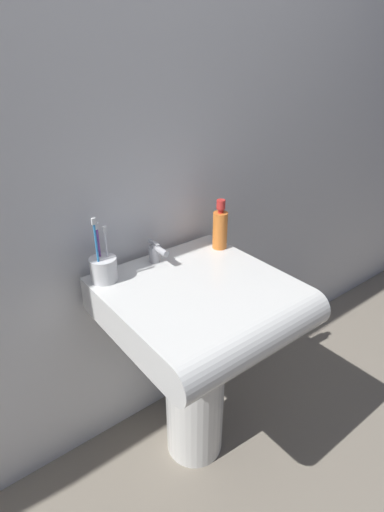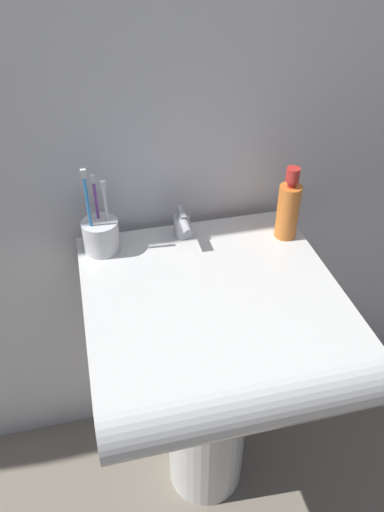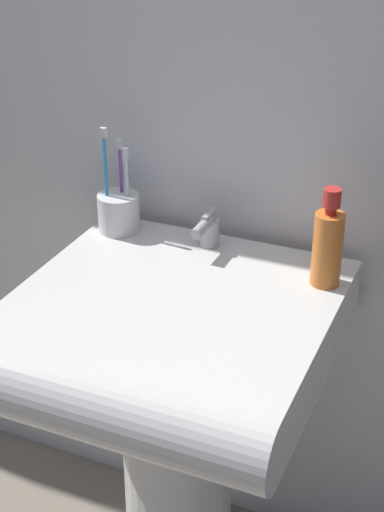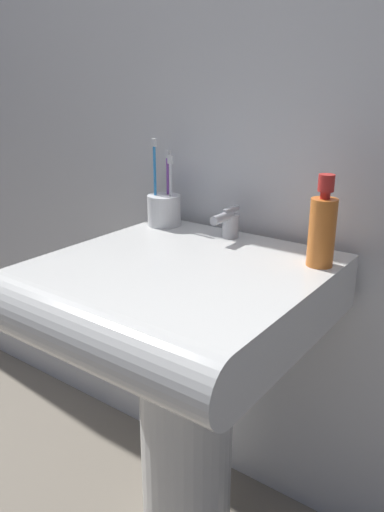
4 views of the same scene
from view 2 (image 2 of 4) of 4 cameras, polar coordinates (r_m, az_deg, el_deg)
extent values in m
plane|color=gray|center=(1.70, 1.52, -23.35)|extent=(6.00, 6.00, 0.00)
cube|color=white|center=(1.16, -1.60, 23.13)|extent=(5.00, 0.05, 2.40)
cylinder|color=white|center=(1.43, 1.74, -17.08)|extent=(0.22, 0.22, 0.64)
cube|color=white|center=(1.14, 2.10, -5.89)|extent=(0.56, 0.52, 0.12)
cylinder|color=white|center=(0.98, 6.24, -16.06)|extent=(0.56, 0.12, 0.12)
cylinder|color=#B7B7BC|center=(1.24, -1.18, 3.39)|extent=(0.04, 0.04, 0.06)
cylinder|color=#B7B7BC|center=(1.19, -0.80, 3.54)|extent=(0.02, 0.07, 0.02)
cube|color=#B7B7BC|center=(1.22, -1.20, 4.97)|extent=(0.01, 0.06, 0.01)
cylinder|color=white|center=(1.21, -10.36, 2.28)|extent=(0.09, 0.09, 0.08)
cylinder|color=#338CD8|center=(1.16, -11.65, 4.67)|extent=(0.01, 0.01, 0.19)
cube|color=white|center=(1.11, -12.32, 9.18)|extent=(0.01, 0.01, 0.02)
cylinder|color=white|center=(1.18, -9.71, 4.49)|extent=(0.01, 0.01, 0.15)
cube|color=white|center=(1.14, -10.14, 8.00)|extent=(0.01, 0.01, 0.02)
cylinder|color=purple|center=(1.19, -10.73, 4.91)|extent=(0.01, 0.01, 0.16)
cube|color=white|center=(1.15, -11.24, 8.64)|extent=(0.01, 0.01, 0.02)
cylinder|color=orange|center=(1.24, 10.89, 4.99)|extent=(0.05, 0.05, 0.14)
cylinder|color=red|center=(1.20, 11.32, 8.10)|extent=(0.02, 0.02, 0.01)
cylinder|color=red|center=(1.19, 11.46, 9.11)|extent=(0.03, 0.03, 0.03)
camera|label=1|loc=(0.45, -102.40, -18.63)|focal=28.00mm
camera|label=3|loc=(0.80, 96.72, -5.21)|focal=55.00mm
camera|label=4|loc=(0.90, 64.36, -10.47)|focal=35.00mm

